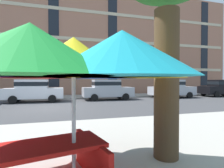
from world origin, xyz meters
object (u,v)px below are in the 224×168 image
Objects in this scene: sedan_silver at (107,89)px; sedan_silver_midblock at (171,88)px; patio_umbrella at (74,60)px; sedan_black at (220,87)px; picnic_table at (41,165)px; sedan_white at (34,90)px.

sedan_silver is 1.00× the size of sedan_silver_midblock.
sedan_black is at bearing 37.71° from patio_umbrella.
picnic_table is at bearing -108.62° from sedan_silver.
sedan_black reaches higher than picnic_table.
sedan_silver and sedan_black have the same top height.
sedan_white is at bearing 99.83° from patio_umbrella.
sedan_silver is at bearing 180.00° from sedan_black.
sedan_silver_midblock is at bearing 0.00° from sedan_silver.
sedan_white is 12.53m from sedan_silver_midblock.
patio_umbrella is 1.60m from picnic_table.
sedan_white is at bearing 97.78° from picnic_table.
sedan_silver is 1.00× the size of sedan_black.
sedan_silver_midblock is at bearing 50.88° from patio_umbrella.
sedan_silver_midblock reaches higher than picnic_table.
sedan_silver_midblock is 1.23× the size of patio_umbrella.
patio_umbrella is at bearing -1.74° from picnic_table.
sedan_black is (6.10, 0.00, 0.00)m from sedan_silver_midblock.
sedan_white is 18.63m from sedan_black.
sedan_white is 2.11× the size of picnic_table.
sedan_silver_midblock is 1.00× the size of sedan_black.
sedan_silver_midblock is at bearing 180.00° from sedan_black.
sedan_black is 1.23× the size of patio_umbrella.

